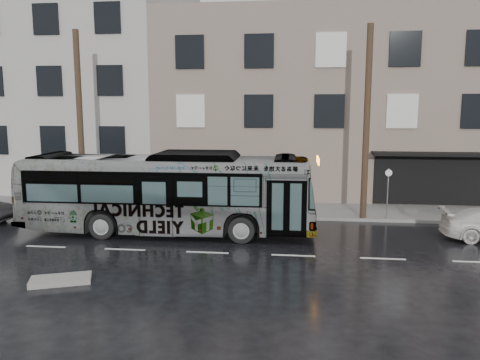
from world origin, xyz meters
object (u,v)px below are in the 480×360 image
object	(u,v)px
utility_pole_front	(367,123)
bus	(168,193)
utility_pole_rear	(80,122)
sign_post	(388,194)

from	to	relation	value
utility_pole_front	bus	bearing A→B (deg)	-160.05
utility_pole_rear	sign_post	bearing A→B (deg)	0.00
bus	utility_pole_front	bearing A→B (deg)	-70.63
utility_pole_front	utility_pole_rear	bearing A→B (deg)	180.00
bus	sign_post	bearing A→B (deg)	-72.72
utility_pole_rear	sign_post	distance (m)	15.46
utility_pole_front	bus	size ratio (longest dim) A/B	0.71
utility_pole_rear	bus	xyz separation A→B (m)	(5.28, -3.16, -2.89)
utility_pole_rear	bus	size ratio (longest dim) A/B	0.71
utility_pole_front	bus	distance (m)	9.71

